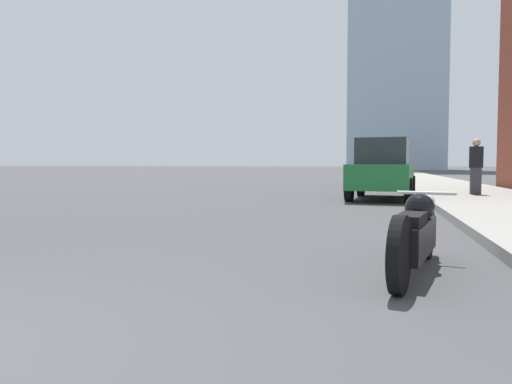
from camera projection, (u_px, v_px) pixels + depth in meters
The scene contains 5 objects.
sidewalk at pixel (413, 176), 39.79m from camera, with size 3.42×240.00×0.15m.
motorcycle at pixel (416, 234), 4.80m from camera, with size 0.78×2.32×0.76m.
parked_car_green at pixel (383, 170), 14.77m from camera, with size 2.10×4.20×1.79m.
parked_car_yellow at pixel (380, 167), 26.09m from camera, with size 1.97×4.19×1.79m.
pedestrian at pixel (476, 166), 14.63m from camera, with size 0.36×0.23×1.64m.
Camera 1 is at (2.80, -1.62, 1.06)m, focal length 35.00 mm.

